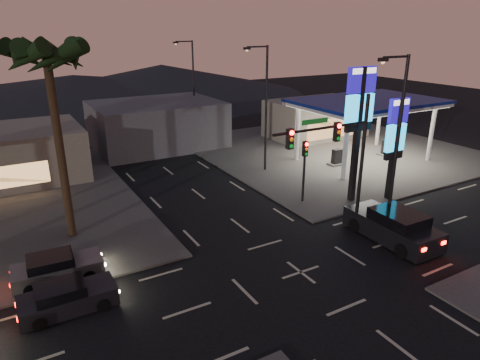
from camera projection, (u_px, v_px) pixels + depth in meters
ground at (301, 272)px, 20.88m from camera, size 140.00×140.00×0.00m
corner_lot_ne at (332, 150)px, 41.41m from camera, size 24.00×24.00×0.12m
gas_station at (367, 104)px, 36.45m from camera, size 12.20×8.20×5.47m
convenience_store at (316, 119)px, 45.77m from camera, size 10.00×6.00×4.00m
pylon_sign_tall at (359, 109)px, 27.19m from camera, size 2.20×0.35×9.00m
pylon_sign_short at (396, 134)px, 28.13m from camera, size 1.60×0.35×7.00m
traffic_signal_mast at (339, 149)px, 22.49m from camera, size 6.10×0.39×8.00m
pedestal_signal at (305, 162)px, 28.17m from camera, size 0.32×0.39×4.30m
streetlight_near at (396, 137)px, 22.95m from camera, size 2.14×0.25×10.00m
streetlight_mid at (264, 102)px, 33.55m from camera, size 2.14×0.25×10.00m
streetlight_far at (192, 83)px, 44.98m from camera, size 2.14×0.25×10.00m
palm_a at (48, 67)px, 21.23m from camera, size 4.41×4.41×10.86m
building_far_mid at (157, 124)px, 42.29m from camera, size 12.00×9.00×4.40m
hill_right at (162, 79)px, 76.02m from camera, size 50.00×50.00×5.00m
hill_center at (74, 88)px, 69.16m from camera, size 60.00×60.00×4.00m
car_lane_a_front at (67, 298)px, 17.89m from camera, size 4.01×1.71×1.30m
car_lane_b_front at (57, 269)px, 20.02m from camera, size 4.19×1.91×1.34m
suv_station at (393, 226)px, 23.76m from camera, size 2.47×5.52×1.82m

